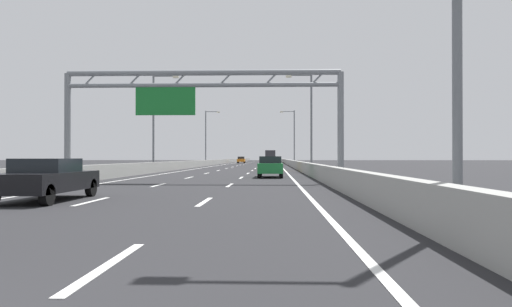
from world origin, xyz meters
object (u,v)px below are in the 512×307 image
(sign_gantry, at_px, (198,97))
(box_truck, at_px, (270,156))
(streetlamp_right_mid, at_px, (309,116))
(streetlamp_right_far, at_px, (293,134))
(streetlamp_left_mid, at_px, (156,116))
(yellow_car, at_px, (271,164))
(streetlamp_left_far, at_px, (207,134))
(black_car, at_px, (47,179))
(orange_car, at_px, (241,160))
(green_car, at_px, (270,167))

(sign_gantry, height_order, box_truck, sign_gantry)
(streetlamp_right_mid, distance_m, streetlamp_right_far, 37.12)
(streetlamp_left_mid, distance_m, yellow_car, 12.50)
(streetlamp_right_far, bearing_deg, streetlamp_left_far, 180.00)
(yellow_car, bearing_deg, box_truck, 90.30)
(yellow_car, bearing_deg, black_car, -101.77)
(orange_car, bearing_deg, green_car, -84.83)
(streetlamp_right_far, bearing_deg, green_car, -94.19)
(streetlamp_left_mid, bearing_deg, box_truck, 81.76)
(green_car, bearing_deg, sign_gantry, -120.99)
(streetlamp_left_far, relative_size, box_truck, 1.21)
(streetlamp_left_far, bearing_deg, yellow_car, -71.82)
(streetlamp_right_mid, relative_size, black_car, 2.11)
(streetlamp_left_mid, relative_size, yellow_car, 2.04)
(streetlamp_right_far, xyz_separation_m, box_truck, (-4.08, 37.77, -3.71))
(streetlamp_left_far, relative_size, yellow_car, 2.04)
(green_car, distance_m, orange_car, 79.92)
(green_car, bearing_deg, black_car, -111.21)
(streetlamp_left_mid, height_order, black_car, streetlamp_left_mid)
(sign_gantry, relative_size, streetlamp_left_far, 1.67)
(streetlamp_right_mid, height_order, green_car, streetlamp_right_mid)
(sign_gantry, distance_m, orange_car, 86.53)
(streetlamp_right_mid, relative_size, streetlamp_left_far, 1.00)
(yellow_car, xyz_separation_m, black_car, (-7.17, -34.44, -0.03))
(sign_gantry, bearing_deg, streetlamp_left_far, 97.20)
(streetlamp_right_mid, bearing_deg, orange_car, 99.26)
(streetlamp_right_far, distance_m, orange_car, 31.80)
(black_car, height_order, box_truck, box_truck)
(streetlamp_left_far, bearing_deg, box_truck, 73.97)
(streetlamp_right_far, bearing_deg, streetlamp_left_mid, -111.91)
(yellow_car, height_order, orange_car, orange_car)
(streetlamp_left_mid, xyz_separation_m, yellow_car, (11.23, 2.92, -4.65))
(box_truck, bearing_deg, orange_car, -129.45)
(streetlamp_right_far, bearing_deg, box_truck, 96.16)
(sign_gantry, bearing_deg, yellow_car, 79.88)
(streetlamp_right_far, xyz_separation_m, yellow_car, (-3.70, -34.20, -4.65))
(sign_gantry, distance_m, box_truck, 94.75)
(streetlamp_right_mid, xyz_separation_m, orange_car, (-10.87, 66.64, -4.62))
(streetlamp_right_far, xyz_separation_m, green_car, (-3.67, -50.07, -4.65))
(green_car, relative_size, box_truck, 0.58)
(streetlamp_right_mid, bearing_deg, yellow_car, 141.72)
(black_car, relative_size, box_truck, 0.57)
(sign_gantry, distance_m, streetlamp_left_mid, 21.01)
(black_car, bearing_deg, sign_gantry, 75.13)
(sign_gantry, distance_m, streetlamp_right_mid, 21.21)
(black_car, bearing_deg, orange_car, 90.00)
(orange_car, bearing_deg, box_truck, 50.55)
(sign_gantry, xyz_separation_m, streetlamp_right_far, (7.75, 56.85, 0.57))
(streetlamp_left_far, distance_m, orange_car, 30.16)
(sign_gantry, height_order, green_car, sign_gantry)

